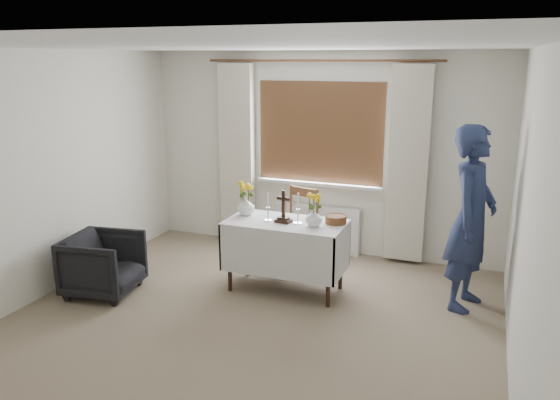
# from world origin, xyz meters

# --- Properties ---
(ground) EXTENTS (5.00, 5.00, 0.00)m
(ground) POSITION_xyz_m (0.00, 0.00, 0.00)
(ground) COLOR gray
(ground) RESTS_ON ground
(altar_table) EXTENTS (1.24, 0.64, 0.76)m
(altar_table) POSITION_xyz_m (0.05, 1.13, 0.38)
(altar_table) COLOR silver
(altar_table) RESTS_ON ground
(wooden_chair) EXTENTS (0.52, 0.52, 0.93)m
(wooden_chair) POSITION_xyz_m (-0.09, 1.83, 0.47)
(wooden_chair) COLOR brown
(wooden_chair) RESTS_ON ground
(armchair) EXTENTS (0.80, 0.78, 0.64)m
(armchair) POSITION_xyz_m (-1.70, 0.37, 0.32)
(armchair) COLOR black
(armchair) RESTS_ON ground
(person) EXTENTS (0.59, 0.75, 1.82)m
(person) POSITION_xyz_m (1.86, 1.42, 0.91)
(person) COLOR navy
(person) RESTS_ON ground
(radiator) EXTENTS (1.10, 0.10, 0.60)m
(radiator) POSITION_xyz_m (0.00, 2.42, 0.30)
(radiator) COLOR silver
(radiator) RESTS_ON ground
(wooden_cross) EXTENTS (0.17, 0.13, 0.34)m
(wooden_cross) POSITION_xyz_m (0.04, 1.10, 0.93)
(wooden_cross) COLOR black
(wooden_cross) RESTS_ON altar_table
(candlestick_left) EXTENTS (0.09, 0.09, 0.30)m
(candlestick_left) POSITION_xyz_m (-0.13, 1.09, 0.91)
(candlestick_left) COLOR silver
(candlestick_left) RESTS_ON altar_table
(candlestick_right) EXTENTS (0.11, 0.11, 0.33)m
(candlestick_right) POSITION_xyz_m (0.19, 1.11, 0.92)
(candlestick_right) COLOR silver
(candlestick_right) RESTS_ON altar_table
(flower_vase_left) EXTENTS (0.22, 0.22, 0.20)m
(flower_vase_left) POSITION_xyz_m (-0.44, 1.21, 0.86)
(flower_vase_left) COLOR white
(flower_vase_left) RESTS_ON altar_table
(flower_vase_right) EXTENTS (0.22, 0.22, 0.18)m
(flower_vase_right) POSITION_xyz_m (0.37, 1.08, 0.85)
(flower_vase_right) COLOR white
(flower_vase_right) RESTS_ON altar_table
(wicker_basket) EXTENTS (0.27, 0.27, 0.08)m
(wicker_basket) POSITION_xyz_m (0.55, 1.26, 0.80)
(wicker_basket) COLOR brown
(wicker_basket) RESTS_ON altar_table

